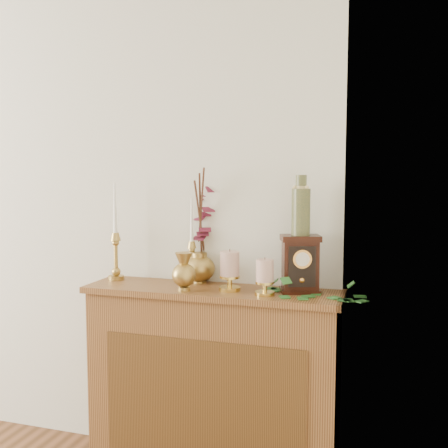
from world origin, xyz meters
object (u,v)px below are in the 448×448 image
(candlestick_center, at_px, (192,255))
(ginger_jar, at_px, (204,231))
(bud_vase, at_px, (184,272))
(mantel_clock, at_px, (300,264))
(candlestick_left, at_px, (116,248))
(ceramic_vase, at_px, (301,208))

(candlestick_center, height_order, ginger_jar, ginger_jar)
(candlestick_center, relative_size, bud_vase, 2.34)
(ginger_jar, height_order, mantel_clock, ginger_jar)
(candlestick_center, height_order, bud_vase, candlestick_center)
(mantel_clock, bearing_deg, bud_vase, 176.58)
(candlestick_left, bearing_deg, mantel_clock, -0.64)
(candlestick_left, xyz_separation_m, ceramic_vase, (0.95, -0.01, 0.22))
(candlestick_center, xyz_separation_m, ceramic_vase, (0.56, -0.07, 0.25))
(bud_vase, bearing_deg, ginger_jar, 87.07)
(ginger_jar, bearing_deg, mantel_clock, -11.53)
(candlestick_left, distance_m, mantel_clock, 0.96)
(mantel_clock, bearing_deg, ceramic_vase, 90.00)
(candlestick_left, bearing_deg, bud_vase, -18.82)
(ginger_jar, bearing_deg, bud_vase, -92.93)
(ginger_jar, bearing_deg, candlestick_center, -147.26)
(bud_vase, height_order, ginger_jar, ginger_jar)
(ceramic_vase, bearing_deg, bud_vase, -164.94)
(candlestick_center, bearing_deg, bud_vase, -79.43)
(candlestick_left, bearing_deg, ceramic_vase, -0.50)
(candlestick_center, relative_size, mantel_clock, 1.60)
(bud_vase, bearing_deg, ceramic_vase, 15.06)
(candlestick_center, xyz_separation_m, ginger_jar, (0.05, 0.03, 0.12))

